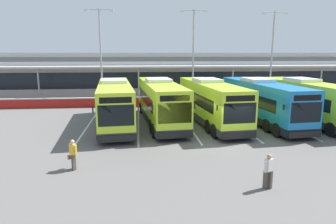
% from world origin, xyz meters
% --- Properties ---
extents(ground_plane, '(200.00, 200.00, 0.00)m').
position_xyz_m(ground_plane, '(0.00, 0.00, 0.00)').
color(ground_plane, '#605E5B').
extents(terminal_building, '(70.00, 13.00, 6.00)m').
position_xyz_m(terminal_building, '(-0.00, 26.91, 3.01)').
color(terminal_building, silver).
rests_on(terminal_building, ground).
extents(red_barrier_wall, '(60.00, 0.40, 1.10)m').
position_xyz_m(red_barrier_wall, '(0.00, 14.50, 0.56)').
color(red_barrier_wall, maroon).
rests_on(red_barrier_wall, ground).
extents(coach_bus_leftmost, '(3.82, 12.33, 3.78)m').
position_xyz_m(coach_bus_leftmost, '(-8.22, 5.93, 1.79)').
color(coach_bus_leftmost, '#B7DB2D').
rests_on(coach_bus_leftmost, ground).
extents(coach_bus_left_centre, '(3.82, 12.33, 3.78)m').
position_xyz_m(coach_bus_left_centre, '(-4.37, 6.36, 1.79)').
color(coach_bus_left_centre, '#B7DB2D').
rests_on(coach_bus_left_centre, ground).
extents(coach_bus_centre, '(3.82, 12.33, 3.78)m').
position_xyz_m(coach_bus_centre, '(-0.09, 5.85, 1.79)').
color(coach_bus_centre, '#B7DB2D').
rests_on(coach_bus_centre, ground).
extents(coach_bus_right_centre, '(3.82, 12.33, 3.78)m').
position_xyz_m(coach_bus_right_centre, '(4.45, 5.65, 1.79)').
color(coach_bus_right_centre, '#1972B7').
rests_on(coach_bus_right_centre, ground).
extents(coach_bus_rightmost, '(3.82, 12.33, 3.78)m').
position_xyz_m(coach_bus_rightmost, '(8.46, 5.43, 1.79)').
color(coach_bus_rightmost, '#B7DB2D').
rests_on(coach_bus_rightmost, ground).
extents(bay_stripe_far_west, '(0.14, 13.00, 0.01)m').
position_xyz_m(bay_stripe_far_west, '(-10.50, 6.00, 0.00)').
color(bay_stripe_far_west, silver).
rests_on(bay_stripe_far_west, ground).
extents(bay_stripe_west, '(0.14, 13.00, 0.01)m').
position_xyz_m(bay_stripe_west, '(-6.30, 6.00, 0.00)').
color(bay_stripe_west, silver).
rests_on(bay_stripe_west, ground).
extents(bay_stripe_mid_west, '(0.14, 13.00, 0.01)m').
position_xyz_m(bay_stripe_mid_west, '(-2.10, 6.00, 0.00)').
color(bay_stripe_mid_west, silver).
rests_on(bay_stripe_mid_west, ground).
extents(bay_stripe_centre, '(0.14, 13.00, 0.01)m').
position_xyz_m(bay_stripe_centre, '(2.10, 6.00, 0.00)').
color(bay_stripe_centre, silver).
rests_on(bay_stripe_centre, ground).
extents(bay_stripe_mid_east, '(0.14, 13.00, 0.01)m').
position_xyz_m(bay_stripe_mid_east, '(6.30, 6.00, 0.00)').
color(bay_stripe_mid_east, silver).
rests_on(bay_stripe_mid_east, ground).
extents(bay_stripe_east, '(0.14, 13.00, 0.01)m').
position_xyz_m(bay_stripe_east, '(10.50, 6.00, 0.00)').
color(bay_stripe_east, silver).
rests_on(bay_stripe_east, ground).
extents(pedestrian_with_handbag, '(0.58, 0.56, 1.62)m').
position_xyz_m(pedestrian_with_handbag, '(-9.67, -3.80, 0.86)').
color(pedestrian_with_handbag, '#4C4238').
rests_on(pedestrian_with_handbag, ground).
extents(pedestrian_child, '(0.51, 0.36, 1.62)m').
position_xyz_m(pedestrian_child, '(-0.53, -6.92, 0.87)').
color(pedestrian_child, '#4C4238').
rests_on(pedestrian_child, ground).
extents(lamp_post_west, '(3.24, 0.28, 11.00)m').
position_xyz_m(lamp_post_west, '(-10.55, 17.04, 6.29)').
color(lamp_post_west, '#9E9EA3').
rests_on(lamp_post_west, ground).
extents(lamp_post_centre, '(3.24, 0.28, 11.00)m').
position_xyz_m(lamp_post_centre, '(0.38, 16.76, 6.29)').
color(lamp_post_centre, '#9E9EA3').
rests_on(lamp_post_centre, ground).
extents(lamp_post_east, '(3.24, 0.28, 11.00)m').
position_xyz_m(lamp_post_east, '(10.52, 17.45, 6.29)').
color(lamp_post_east, '#9E9EA3').
rests_on(lamp_post_east, ground).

